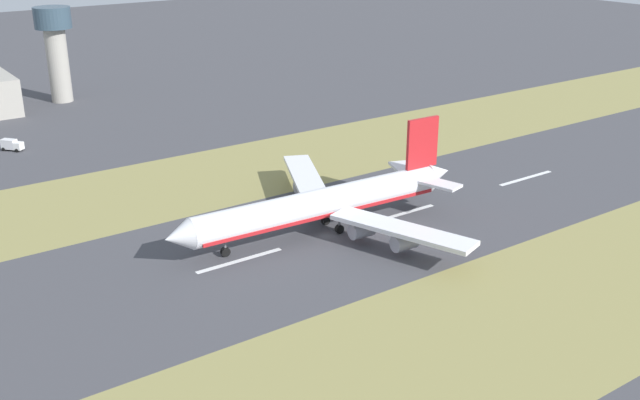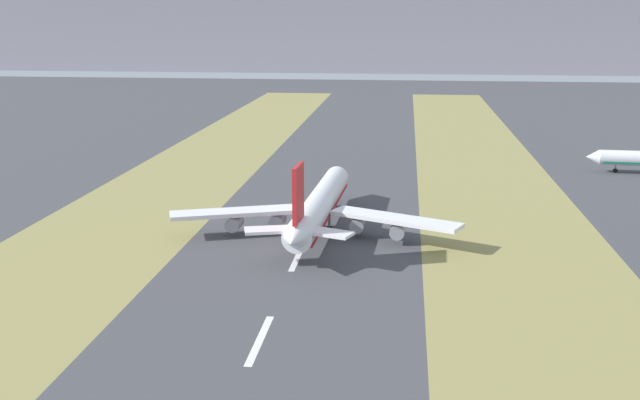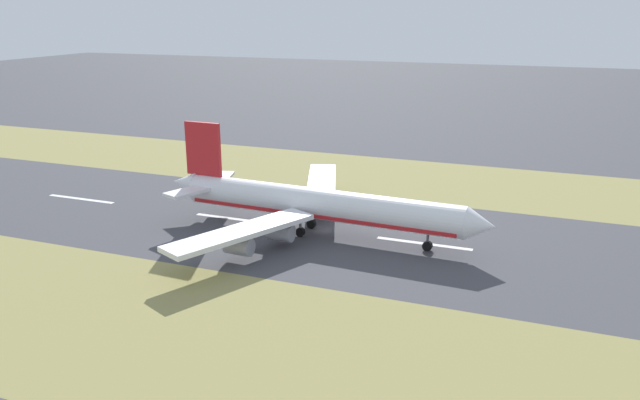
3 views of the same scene
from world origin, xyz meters
The scene contains 7 objects.
ground_plane centered at (0.00, 0.00, 0.00)m, with size 800.00×800.00×0.00m, color #424247.
grass_median_west centered at (-45.00, 0.00, 0.00)m, with size 40.00×600.00×0.01m, color olive.
grass_median_east centered at (45.00, 0.00, 0.00)m, with size 40.00×600.00×0.01m, color olive.
centreline_dash_near centered at (0.00, -60.07, 0.01)m, with size 1.20×18.00×0.01m, color silver.
centreline_dash_mid centered at (0.00, -20.07, 0.01)m, with size 1.20×18.00×0.01m, color silver.
centreline_dash_far centered at (0.00, 19.93, 0.01)m, with size 1.20×18.00×0.01m, color silver.
airplane_main_jet centered at (2.19, -1.97, 6.02)m, with size 64.07×67.18×20.20m.
Camera 3 is at (108.85, 40.64, 42.21)m, focal length 35.00 mm.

